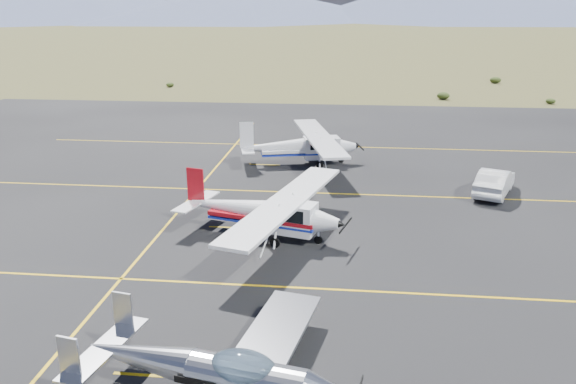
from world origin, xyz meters
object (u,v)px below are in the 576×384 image
(aircraft_low_wing, at_px, (217,373))
(aircraft_cessna, at_px, (263,210))
(sedan, at_px, (494,182))
(aircraft_plain, at_px, (301,145))

(aircraft_low_wing, bearing_deg, aircraft_cessna, 103.68)
(aircraft_cessna, relative_size, sedan, 2.53)
(aircraft_cessna, xyz_separation_m, sedan, (11.53, 7.10, -0.51))
(aircraft_low_wing, xyz_separation_m, aircraft_cessna, (-0.52, 11.24, 0.23))
(aircraft_low_wing, relative_size, aircraft_cessna, 0.89)
(aircraft_cessna, distance_m, sedan, 13.55)
(aircraft_plain, bearing_deg, sedan, -38.35)
(aircraft_plain, xyz_separation_m, sedan, (10.89, -5.00, -0.55))
(aircraft_low_wing, height_order, aircraft_cessna, aircraft_cessna)
(aircraft_low_wing, distance_m, aircraft_cessna, 11.25)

